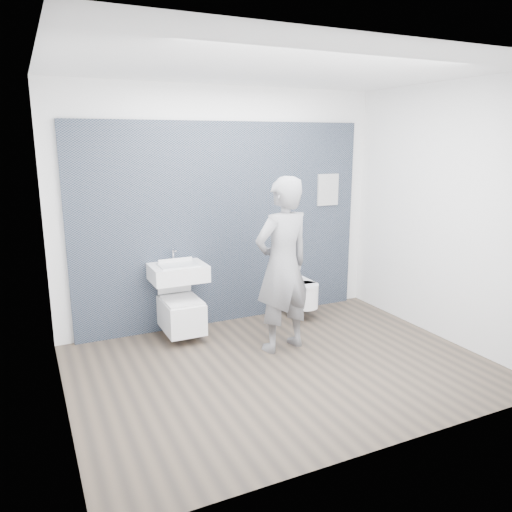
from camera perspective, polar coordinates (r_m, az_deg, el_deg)
name	(u,v)px	position (r m, az deg, el deg)	size (l,w,h in m)	color
ground	(282,367)	(5.07, 2.98, -12.51)	(4.00, 4.00, 0.00)	#4E4234
room_shell	(284,191)	(4.59, 3.24, 7.46)	(4.00, 4.00, 4.00)	silver
tile_wall	(226,319)	(6.29, -3.42, -7.24)	(3.60, 0.06, 2.40)	black
washbasin	(178,272)	(5.62, -8.89, -1.83)	(0.61, 0.46, 0.46)	white
toilet_square	(181,313)	(5.70, -8.55, -6.42)	(0.41, 0.59, 0.80)	white
toilet_rounded	(301,293)	(6.30, 5.14, -4.27)	(0.33, 0.56, 0.30)	white
info_placard	(324,305)	(6.88, 7.79, -5.54)	(0.30, 0.03, 0.40)	silver
visitor	(283,265)	(5.18, 3.06, -1.07)	(0.67, 0.44, 1.84)	gray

